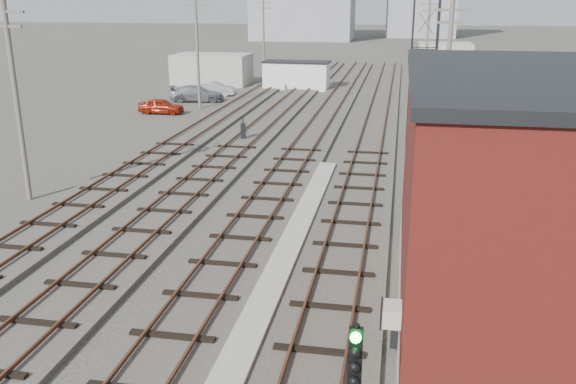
% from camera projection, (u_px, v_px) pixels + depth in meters
% --- Properties ---
extents(ground, '(320.00, 320.00, 0.00)m').
position_uv_depth(ground, '(360.00, 88.00, 63.67)').
color(ground, '#282621').
rests_on(ground, ground).
extents(track_right, '(3.20, 90.00, 0.39)m').
position_uv_depth(track_right, '(374.00, 128.00, 43.53)').
color(track_right, '#332D28').
rests_on(track_right, ground).
extents(track_mid_right, '(3.20, 90.00, 0.39)m').
position_uv_depth(track_mid_right, '(319.00, 126.00, 44.22)').
color(track_mid_right, '#332D28').
rests_on(track_mid_right, ground).
extents(track_mid_left, '(3.20, 90.00, 0.39)m').
position_uv_depth(track_mid_left, '(265.00, 124.00, 44.91)').
color(track_mid_left, '#332D28').
rests_on(track_mid_left, ground).
extents(track_left, '(3.20, 90.00, 0.39)m').
position_uv_depth(track_left, '(213.00, 122.00, 45.60)').
color(track_left, '#332D28').
rests_on(track_left, ground).
extents(platform_curb, '(0.90, 28.00, 0.26)m').
position_uv_depth(platform_curb, '(278.00, 273.00, 20.45)').
color(platform_curb, gray).
rests_on(platform_curb, ground).
extents(brick_building, '(6.54, 12.20, 7.22)m').
position_uv_depth(brick_building, '(519.00, 206.00, 16.30)').
color(brick_building, gray).
rests_on(brick_building, ground).
extents(lattice_tower, '(1.60, 1.60, 15.00)m').
position_uv_depth(lattice_tower, '(426.00, 23.00, 37.02)').
color(lattice_tower, black).
rests_on(lattice_tower, ground).
extents(utility_pole_left_a, '(1.80, 0.24, 9.00)m').
position_uv_depth(utility_pole_left_a, '(16.00, 97.00, 26.89)').
color(utility_pole_left_a, '#595147').
rests_on(utility_pole_left_a, ground).
extents(utility_pole_left_b, '(1.80, 0.24, 9.00)m').
position_uv_depth(utility_pole_left_b, '(197.00, 51.00, 50.32)').
color(utility_pole_left_b, '#595147').
rests_on(utility_pole_left_b, ground).
extents(utility_pole_left_c, '(1.80, 0.24, 9.00)m').
position_uv_depth(utility_pole_left_c, '(264.00, 34.00, 73.74)').
color(utility_pole_left_c, '#595147').
rests_on(utility_pole_left_c, ground).
extents(utility_pole_right_a, '(1.80, 0.24, 9.00)m').
position_uv_depth(utility_pole_right_a, '(446.00, 83.00, 31.11)').
color(utility_pole_right_a, '#595147').
rests_on(utility_pole_right_a, ground).
extents(utility_pole_right_b, '(1.80, 0.24, 9.00)m').
position_uv_depth(utility_pole_right_b, '(427.00, 43.00, 59.22)').
color(utility_pole_right_b, '#595147').
rests_on(utility_pole_right_b, ground).
extents(shed_left, '(8.00, 5.00, 3.20)m').
position_uv_depth(shed_left, '(212.00, 69.00, 65.95)').
color(shed_left, gray).
rests_on(shed_left, ground).
extents(shed_right, '(6.00, 6.00, 4.00)m').
position_uv_depth(shed_right, '(444.00, 61.00, 70.88)').
color(shed_right, gray).
rests_on(shed_right, ground).
extents(switch_stand, '(0.38, 0.38, 1.41)m').
position_uv_depth(switch_stand, '(243.00, 131.00, 39.70)').
color(switch_stand, black).
rests_on(switch_stand, ground).
extents(site_trailer, '(6.87, 3.21, 2.84)m').
position_uv_depth(site_trailer, '(297.00, 75.00, 62.27)').
color(site_trailer, white).
rests_on(site_trailer, ground).
extents(car_red, '(3.67, 1.53, 1.24)m').
position_uv_depth(car_red, '(161.00, 106.00, 49.22)').
color(car_red, '#991F0D').
rests_on(car_red, ground).
extents(car_silver, '(4.11, 1.75, 1.32)m').
position_uv_depth(car_silver, '(215.00, 89.00, 58.39)').
color(car_silver, '#AAAEB2').
rests_on(car_silver, ground).
extents(car_grey, '(5.17, 2.79, 1.42)m').
position_uv_depth(car_grey, '(197.00, 94.00, 55.06)').
color(car_grey, slate).
rests_on(car_grey, ground).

